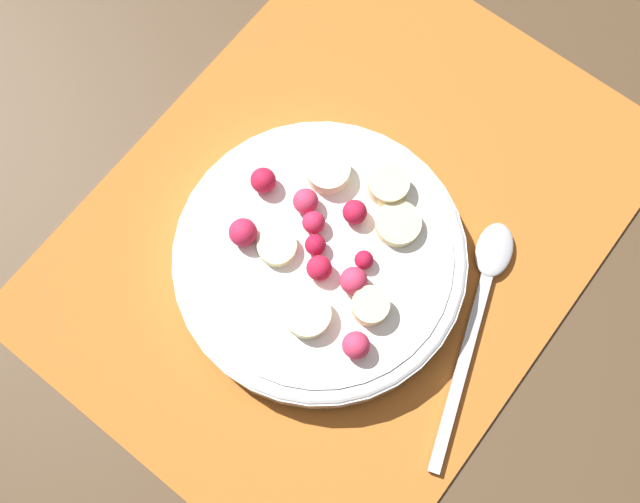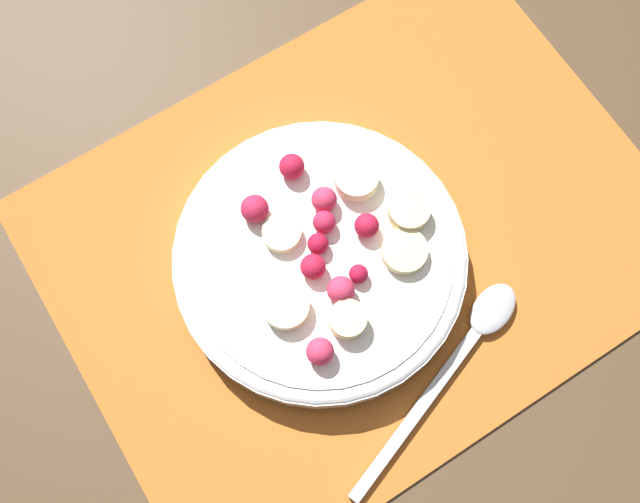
{
  "view_description": "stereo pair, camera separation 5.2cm",
  "coord_description": "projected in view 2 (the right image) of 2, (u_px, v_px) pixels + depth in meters",
  "views": [
    {
      "loc": [
        -0.16,
        -0.1,
        0.54
      ],
      "look_at": [
        -0.04,
        -0.01,
        0.04
      ],
      "focal_mm": 40.0,
      "sensor_mm": 36.0,
      "label": 1
    },
    {
      "loc": [
        -0.12,
        -0.13,
        0.54
      ],
      "look_at": [
        -0.04,
        -0.01,
        0.04
      ],
      "focal_mm": 40.0,
      "sensor_mm": 36.0,
      "label": 2
    }
  ],
  "objects": [
    {
      "name": "ground_plane",
      "position": [
        358.0,
        236.0,
        0.57
      ],
      "size": [
        3.0,
        3.0,
        0.0
      ],
      "primitive_type": "plane",
      "color": "#4C3823"
    },
    {
      "name": "placemat",
      "position": [
        358.0,
        235.0,
        0.57
      ],
      "size": [
        0.47,
        0.36,
        0.01
      ],
      "color": "#B26023",
      "rests_on": "ground_plane"
    },
    {
      "name": "fruit_bowl",
      "position": [
        321.0,
        258.0,
        0.54
      ],
      "size": [
        0.22,
        0.22,
        0.05
      ],
      "color": "white",
      "rests_on": "placemat"
    },
    {
      "name": "spoon",
      "position": [
        467.0,
        344.0,
        0.54
      ],
      "size": [
        0.19,
        0.08,
        0.01
      ],
      "rotation": [
        0.0,
        0.0,
        6.62
      ],
      "color": "#B2B2B7",
      "rests_on": "placemat"
    }
  ]
}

